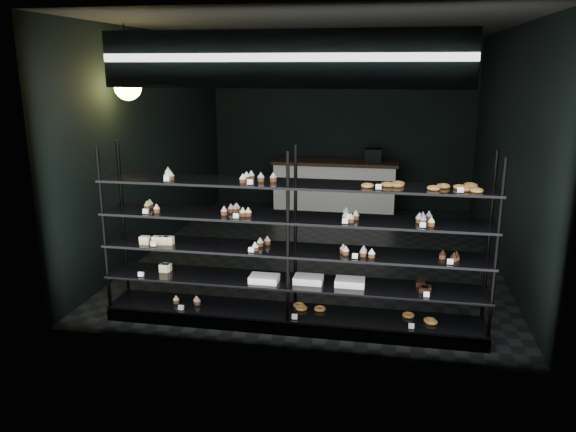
{
  "coord_description": "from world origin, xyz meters",
  "views": [
    {
      "loc": [
        0.98,
        -7.88,
        2.69
      ],
      "look_at": [
        -0.13,
        -1.9,
        1.06
      ],
      "focal_mm": 35.0,
      "sensor_mm": 36.0,
      "label": 1
    }
  ],
  "objects": [
    {
      "name": "pendant_lamp",
      "position": [
        -2.2,
        -1.39,
        2.45
      ],
      "size": [
        0.32,
        0.32,
        0.89
      ],
      "color": "black",
      "rests_on": "room"
    },
    {
      "name": "display_shelf",
      "position": [
        -0.01,
        -2.45,
        0.63
      ],
      "size": [
        4.0,
        0.5,
        1.91
      ],
      "color": "black",
      "rests_on": "room"
    },
    {
      "name": "room",
      "position": [
        0.0,
        0.0,
        1.6
      ],
      "size": [
        5.01,
        6.01,
        3.2
      ],
      "color": "black",
      "rests_on": "ground"
    },
    {
      "name": "signage",
      "position": [
        0.0,
        -2.93,
        2.75
      ],
      "size": [
        3.3,
        0.05,
        0.5
      ],
      "color": "#0D1844",
      "rests_on": "room"
    },
    {
      "name": "service_counter",
      "position": [
        -0.04,
        2.5,
        0.5
      ],
      "size": [
        2.33,
        0.65,
        1.23
      ],
      "color": "silver",
      "rests_on": "room"
    }
  ]
}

